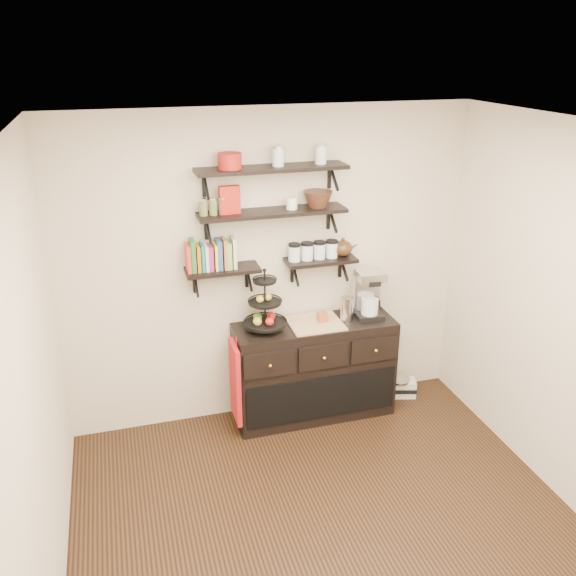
{
  "coord_description": "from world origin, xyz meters",
  "views": [
    {
      "loc": [
        -1.21,
        -2.96,
        3.15
      ],
      "look_at": [
        -0.01,
        1.15,
        1.41
      ],
      "focal_mm": 38.0,
      "sensor_mm": 36.0,
      "label": 1
    }
  ],
  "objects_px": {
    "coffee_maker": "(368,294)",
    "radio": "(399,387)",
    "sideboard": "(314,369)",
    "fruit_stand": "(265,310)"
  },
  "relations": [
    {
      "from": "coffee_maker",
      "to": "radio",
      "type": "relative_size",
      "value": 1.28
    },
    {
      "from": "fruit_stand",
      "to": "coffee_maker",
      "type": "xyz_separation_m",
      "value": [
        0.93,
        0.03,
        0.02
      ]
    },
    {
      "from": "fruit_stand",
      "to": "coffee_maker",
      "type": "distance_m",
      "value": 0.93
    },
    {
      "from": "coffee_maker",
      "to": "radio",
      "type": "xyz_separation_m",
      "value": [
        0.39,
        0.03,
        -1.01
      ]
    },
    {
      "from": "sideboard",
      "to": "fruit_stand",
      "type": "bearing_deg",
      "value": 179.49
    },
    {
      "from": "radio",
      "to": "coffee_maker",
      "type": "bearing_deg",
      "value": -160.43
    },
    {
      "from": "sideboard",
      "to": "radio",
      "type": "distance_m",
      "value": 0.95
    },
    {
      "from": "coffee_maker",
      "to": "sideboard",
      "type": "bearing_deg",
      "value": -173.7
    },
    {
      "from": "coffee_maker",
      "to": "radio",
      "type": "distance_m",
      "value": 1.08
    },
    {
      "from": "sideboard",
      "to": "fruit_stand",
      "type": "distance_m",
      "value": 0.77
    }
  ]
}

